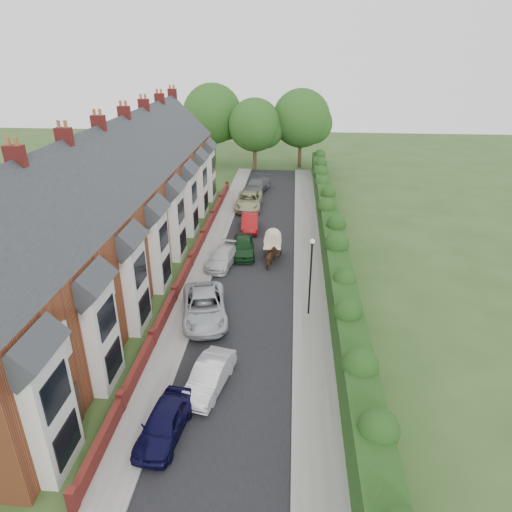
{
  "coord_description": "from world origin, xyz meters",
  "views": [
    {
      "loc": [
        2.12,
        -20.53,
        15.39
      ],
      "look_at": [
        -0.19,
        7.73,
        2.2
      ],
      "focal_mm": 32.0,
      "sensor_mm": 36.0,
      "label": 1
    }
  ],
  "objects_px": {
    "car_beige": "(249,201)",
    "car_grey": "(257,185)",
    "lamppost": "(311,268)",
    "car_silver_b": "(205,307)",
    "car_silver_a": "(209,376)",
    "car_white": "(222,257)",
    "car_navy": "(164,423)",
    "horse": "(271,259)",
    "car_green": "(243,246)",
    "horse_cart": "(273,242)",
    "car_red": "(250,222)"
  },
  "relations": [
    {
      "from": "car_beige",
      "to": "car_grey",
      "type": "xyz_separation_m",
      "value": [
        0.39,
        5.78,
        0.02
      ]
    },
    {
      "from": "lamppost",
      "to": "car_beige",
      "type": "xyz_separation_m",
      "value": [
        -5.67,
        20.14,
        -2.53
      ]
    },
    {
      "from": "lamppost",
      "to": "car_silver_b",
      "type": "relative_size",
      "value": 0.91
    },
    {
      "from": "car_silver_a",
      "to": "car_white",
      "type": "xyz_separation_m",
      "value": [
        -1.4,
        13.68,
        -0.04
      ]
    },
    {
      "from": "lamppost",
      "to": "car_navy",
      "type": "bearing_deg",
      "value": -122.02
    },
    {
      "from": "lamppost",
      "to": "horse",
      "type": "bearing_deg",
      "value": 112.22
    },
    {
      "from": "lamppost",
      "to": "car_white",
      "type": "bearing_deg",
      "value": 134.12
    },
    {
      "from": "car_green",
      "to": "lamppost",
      "type": "bearing_deg",
      "value": -66.89
    },
    {
      "from": "car_navy",
      "to": "car_white",
      "type": "bearing_deg",
      "value": 96.73
    },
    {
      "from": "car_grey",
      "to": "horse",
      "type": "xyz_separation_m",
      "value": [
        2.61,
        -19.4,
        -0.07
      ]
    },
    {
      "from": "car_navy",
      "to": "horse_cart",
      "type": "bearing_deg",
      "value": 85.36
    },
    {
      "from": "car_grey",
      "to": "car_navy",
      "type": "bearing_deg",
      "value": -80.92
    },
    {
      "from": "car_silver_b",
      "to": "car_grey",
      "type": "distance_m",
      "value": 26.8
    },
    {
      "from": "car_red",
      "to": "horse_cart",
      "type": "distance_m",
      "value": 6.34
    },
    {
      "from": "horse",
      "to": "car_navy",
      "type": "bearing_deg",
      "value": 82.22
    },
    {
      "from": "car_navy",
      "to": "car_silver_b",
      "type": "bearing_deg",
      "value": 96.67
    },
    {
      "from": "lamppost",
      "to": "car_grey",
      "type": "height_order",
      "value": "lamppost"
    },
    {
      "from": "car_grey",
      "to": "car_silver_b",
      "type": "bearing_deg",
      "value": -81.52
    },
    {
      "from": "car_navy",
      "to": "car_red",
      "type": "distance_m",
      "value": 24.47
    },
    {
      "from": "car_navy",
      "to": "car_red",
      "type": "relative_size",
      "value": 0.97
    },
    {
      "from": "car_silver_b",
      "to": "car_green",
      "type": "relative_size",
      "value": 1.33
    },
    {
      "from": "lamppost",
      "to": "car_grey",
      "type": "xyz_separation_m",
      "value": [
        -5.27,
        25.92,
        -2.51
      ]
    },
    {
      "from": "lamppost",
      "to": "car_silver_a",
      "type": "distance_m",
      "value": 9.06
    },
    {
      "from": "car_navy",
      "to": "car_silver_a",
      "type": "height_order",
      "value": "car_navy"
    },
    {
      "from": "car_navy",
      "to": "horse_cart",
      "type": "distance_m",
      "value": 18.96
    },
    {
      "from": "horse_cart",
      "to": "car_navy",
      "type": "bearing_deg",
      "value": -101.37
    },
    {
      "from": "lamppost",
      "to": "car_green",
      "type": "bearing_deg",
      "value": 120.17
    },
    {
      "from": "car_navy",
      "to": "car_grey",
      "type": "xyz_separation_m",
      "value": [
        1.13,
        36.16,
        0.09
      ]
    },
    {
      "from": "car_green",
      "to": "horse",
      "type": "relative_size",
      "value": 2.52
    },
    {
      "from": "lamppost",
      "to": "car_green",
      "type": "xyz_separation_m",
      "value": [
        -5.0,
        8.6,
        -2.57
      ]
    },
    {
      "from": "car_green",
      "to": "car_beige",
      "type": "relative_size",
      "value": 0.77
    },
    {
      "from": "car_white",
      "to": "car_red",
      "type": "height_order",
      "value": "car_red"
    },
    {
      "from": "car_silver_b",
      "to": "car_beige",
      "type": "height_order",
      "value": "car_silver_b"
    },
    {
      "from": "car_silver_a",
      "to": "car_grey",
      "type": "distance_m",
      "value": 33.01
    },
    {
      "from": "car_grey",
      "to": "car_beige",
      "type": "bearing_deg",
      "value": -83.0
    },
    {
      "from": "car_navy",
      "to": "horse_cart",
      "type": "xyz_separation_m",
      "value": [
        3.74,
        18.58,
        0.59
      ]
    },
    {
      "from": "car_green",
      "to": "car_beige",
      "type": "distance_m",
      "value": 11.56
    },
    {
      "from": "car_red",
      "to": "horse",
      "type": "xyz_separation_m",
      "value": [
        2.36,
        -7.68,
        0.02
      ]
    },
    {
      "from": "car_white",
      "to": "car_navy",
      "type": "bearing_deg",
      "value": -79.11
    },
    {
      "from": "lamppost",
      "to": "horse_cart",
      "type": "bearing_deg",
      "value": 107.69
    },
    {
      "from": "car_silver_a",
      "to": "car_red",
      "type": "relative_size",
      "value": 0.98
    },
    {
      "from": "car_grey",
      "to": "horse_cart",
      "type": "xyz_separation_m",
      "value": [
        2.61,
        -17.57,
        0.5
      ]
    },
    {
      "from": "car_silver_a",
      "to": "car_silver_b",
      "type": "bearing_deg",
      "value": 114.73
    },
    {
      "from": "car_white",
      "to": "horse_cart",
      "type": "height_order",
      "value": "horse_cart"
    },
    {
      "from": "car_white",
      "to": "horse_cart",
      "type": "relative_size",
      "value": 1.41
    },
    {
      "from": "horse",
      "to": "horse_cart",
      "type": "height_order",
      "value": "horse_cart"
    },
    {
      "from": "car_silver_a",
      "to": "car_silver_b",
      "type": "height_order",
      "value": "car_silver_b"
    },
    {
      "from": "car_green",
      "to": "car_beige",
      "type": "xyz_separation_m",
      "value": [
        -0.67,
        11.54,
        0.04
      ]
    },
    {
      "from": "car_silver_b",
      "to": "lamppost",
      "type": "bearing_deg",
      "value": -4.31
    },
    {
      "from": "car_navy",
      "to": "horse_cart",
      "type": "relative_size",
      "value": 1.3
    }
  ]
}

